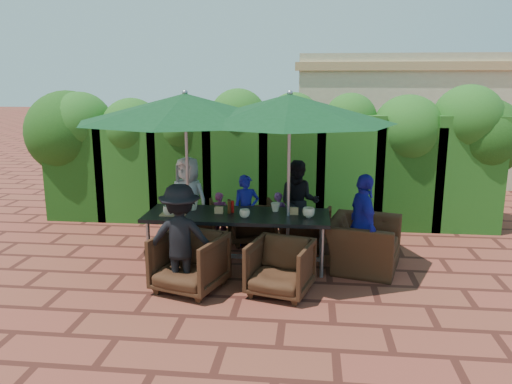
# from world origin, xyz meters

# --- Properties ---
(ground) EXTENTS (80.00, 80.00, 0.00)m
(ground) POSITION_xyz_m (0.00, 0.00, 0.00)
(ground) COLOR brown
(ground) RESTS_ON ground
(dining_table) EXTENTS (2.57, 0.90, 0.75)m
(dining_table) POSITION_xyz_m (-0.19, -0.00, 0.68)
(dining_table) COLOR black
(dining_table) RESTS_ON ground
(umbrella_left) EXTENTS (3.01, 3.01, 2.46)m
(umbrella_left) POSITION_xyz_m (-0.90, 0.06, 2.21)
(umbrella_left) COLOR gray
(umbrella_left) RESTS_ON ground
(umbrella_right) EXTENTS (2.83, 2.83, 2.46)m
(umbrella_right) POSITION_xyz_m (0.53, -0.03, 2.21)
(umbrella_right) COLOR gray
(umbrella_right) RESTS_ON ground
(chair_far_left) EXTENTS (0.84, 0.81, 0.70)m
(chair_far_left) POSITION_xyz_m (-1.08, 1.06, 0.35)
(chair_far_left) COLOR black
(chair_far_left) RESTS_ON ground
(chair_far_mid) EXTENTS (0.87, 0.84, 0.74)m
(chair_far_mid) POSITION_xyz_m (-0.11, 1.06, 0.37)
(chair_far_mid) COLOR black
(chair_far_mid) RESTS_ON ground
(chair_far_right) EXTENTS (0.79, 0.76, 0.69)m
(chair_far_right) POSITION_xyz_m (0.78, 0.94, 0.34)
(chair_far_right) COLOR black
(chair_far_right) RESTS_ON ground
(chair_near_left) EXTENTS (0.96, 0.93, 0.80)m
(chair_near_left) POSITION_xyz_m (-0.65, -0.95, 0.40)
(chair_near_left) COLOR black
(chair_near_left) RESTS_ON ground
(chair_near_right) EXTENTS (0.87, 0.84, 0.74)m
(chair_near_right) POSITION_xyz_m (0.48, -0.93, 0.37)
(chair_near_right) COLOR black
(chair_near_right) RESTS_ON ground
(chair_end_right) EXTENTS (0.94, 1.21, 0.93)m
(chair_end_right) POSITION_xyz_m (1.58, 0.07, 0.47)
(chair_end_right) COLOR black
(chair_end_right) RESTS_ON ground
(adult_far_left) EXTENTS (0.78, 0.58, 1.41)m
(adult_far_left) POSITION_xyz_m (-1.11, 0.89, 0.70)
(adult_far_left) COLOR silver
(adult_far_left) RESTS_ON ground
(adult_far_mid) EXTENTS (0.49, 0.44, 1.13)m
(adult_far_mid) POSITION_xyz_m (-0.17, 0.89, 0.57)
(adult_far_mid) COLOR #1D1EA0
(adult_far_mid) RESTS_ON ground
(adult_far_right) EXTENTS (0.65, 0.40, 1.36)m
(adult_far_right) POSITION_xyz_m (0.65, 1.04, 0.68)
(adult_far_right) COLOR black
(adult_far_right) RESTS_ON ground
(adult_near_left) EXTENTS (0.92, 0.50, 1.37)m
(adult_near_left) POSITION_xyz_m (-0.74, -0.99, 0.68)
(adult_near_left) COLOR black
(adult_near_left) RESTS_ON ground
(adult_end_right) EXTENTS (0.58, 0.88, 1.37)m
(adult_end_right) POSITION_xyz_m (1.55, -0.10, 0.69)
(adult_end_right) COLOR #1D1EA0
(adult_end_right) RESTS_ON ground
(child_left) EXTENTS (0.35, 0.31, 0.79)m
(child_left) POSITION_xyz_m (-0.64, 1.11, 0.40)
(child_left) COLOR #BF438A
(child_left) RESTS_ON ground
(child_right) EXTENTS (0.29, 0.24, 0.80)m
(child_right) POSITION_xyz_m (0.32, 1.14, 0.40)
(child_right) COLOR #A350AE
(child_right) RESTS_ON ground
(pedestrian_a) EXTENTS (1.63, 1.07, 1.65)m
(pedestrian_a) POSITION_xyz_m (1.59, 4.08, 0.82)
(pedestrian_a) COLOR green
(pedestrian_a) RESTS_ON ground
(pedestrian_b) EXTENTS (1.02, 0.82, 1.84)m
(pedestrian_b) POSITION_xyz_m (2.81, 4.31, 0.92)
(pedestrian_b) COLOR #BF438A
(pedestrian_b) RESTS_ON ground
(pedestrian_c) EXTENTS (1.18, 1.32, 1.91)m
(pedestrian_c) POSITION_xyz_m (3.47, 4.29, 0.96)
(pedestrian_c) COLOR #97989F
(pedestrian_c) RESTS_ON ground
(cup_a) EXTENTS (0.18, 0.18, 0.14)m
(cup_a) POSITION_xyz_m (-1.11, -0.19, 0.82)
(cup_a) COLOR beige
(cup_a) RESTS_ON dining_table
(cup_b) EXTENTS (0.16, 0.16, 0.15)m
(cup_b) POSITION_xyz_m (-0.85, 0.13, 0.82)
(cup_b) COLOR beige
(cup_b) RESTS_ON dining_table
(cup_c) EXTENTS (0.14, 0.14, 0.11)m
(cup_c) POSITION_xyz_m (-0.06, -0.18, 0.81)
(cup_c) COLOR beige
(cup_c) RESTS_ON dining_table
(cup_d) EXTENTS (0.13, 0.13, 0.13)m
(cup_d) POSITION_xyz_m (0.34, 0.19, 0.81)
(cup_d) COLOR beige
(cup_d) RESTS_ON dining_table
(cup_e) EXTENTS (0.17, 0.17, 0.13)m
(cup_e) POSITION_xyz_m (0.81, -0.07, 0.82)
(cup_e) COLOR beige
(cup_e) RESTS_ON dining_table
(ketchup_bottle) EXTENTS (0.04, 0.04, 0.17)m
(ketchup_bottle) POSITION_xyz_m (-0.26, 0.06, 0.83)
(ketchup_bottle) COLOR #B20C0A
(ketchup_bottle) RESTS_ON dining_table
(sauce_bottle) EXTENTS (0.04, 0.04, 0.17)m
(sauce_bottle) POSITION_xyz_m (-0.30, 0.02, 0.83)
(sauce_bottle) COLOR #4C230C
(sauce_bottle) RESTS_ON dining_table
(serving_tray) EXTENTS (0.35, 0.25, 0.02)m
(serving_tray) POSITION_xyz_m (-1.06, -0.13, 0.76)
(serving_tray) COLOR #A78350
(serving_tray) RESTS_ON dining_table
(number_block_left) EXTENTS (0.12, 0.06, 0.10)m
(number_block_left) POSITION_xyz_m (-0.44, -0.01, 0.80)
(number_block_left) COLOR tan
(number_block_left) RESTS_ON dining_table
(number_block_right) EXTENTS (0.12, 0.06, 0.10)m
(number_block_right) POSITION_xyz_m (0.61, 0.05, 0.80)
(number_block_right) COLOR tan
(number_block_right) RESTS_ON dining_table
(hedge_wall) EXTENTS (9.10, 1.60, 2.52)m
(hedge_wall) POSITION_xyz_m (-0.10, 2.32, 1.36)
(hedge_wall) COLOR #15360E
(hedge_wall) RESTS_ON ground
(building) EXTENTS (6.20, 3.08, 3.20)m
(building) POSITION_xyz_m (3.50, 6.99, 1.61)
(building) COLOR beige
(building) RESTS_ON ground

